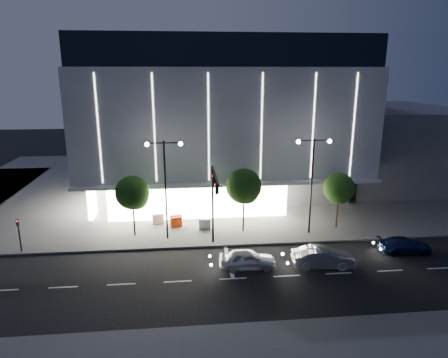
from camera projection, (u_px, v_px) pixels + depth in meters
name	position (u px, v px, depth m)	size (l,w,h in m)	color
ground	(205.00, 270.00, 30.35)	(160.00, 160.00, 0.00)	black
sidewalk_museum	(232.00, 182.00, 53.85)	(70.00, 40.00, 0.15)	#474747
museum	(218.00, 115.00, 49.61)	(30.00, 25.80, 18.00)	#4C4C51
annex_building	(385.00, 144.00, 54.57)	(16.00, 20.00, 10.00)	#4C4C51
traffic_mast	(214.00, 194.00, 32.33)	(0.33, 5.89, 7.07)	black
street_lamp_west	(165.00, 176.00, 34.25)	(3.16, 0.36, 9.00)	black
street_lamp_east	(312.00, 172.00, 35.50)	(3.16, 0.36, 9.00)	black
ped_signal_far	(19.00, 232.00, 32.73)	(0.22, 0.24, 3.00)	black
tree_left	(133.00, 194.00, 35.45)	(3.02, 3.02, 5.72)	black
tree_mid	(244.00, 188.00, 36.33)	(3.25, 3.25, 6.15)	black
tree_right	(339.00, 190.00, 37.32)	(2.91, 2.91, 5.51)	black
car_lead	(247.00, 259.00, 30.45)	(1.75, 4.35, 1.48)	silver
car_second	(323.00, 257.00, 30.69)	(1.64, 4.70, 1.55)	#B5BABE
car_third	(405.00, 245.00, 33.18)	(1.77, 4.36, 1.27)	#14224D
barrier_a	(176.00, 220.00, 38.72)	(1.10, 0.25, 1.00)	#EA5B0D
barrier_b	(158.00, 219.00, 38.98)	(1.10, 0.25, 1.00)	white
barrier_c	(176.00, 222.00, 38.15)	(1.10, 0.25, 1.00)	#FD440E
barrier_d	(205.00, 224.00, 37.62)	(1.10, 0.25, 1.00)	silver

